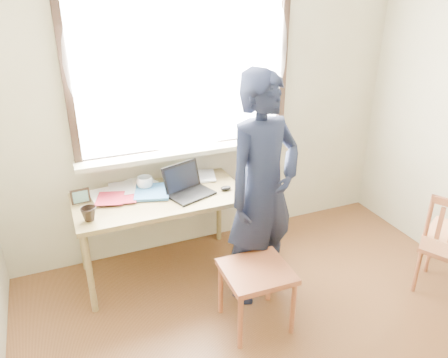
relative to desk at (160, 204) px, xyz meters
name	(u,v)px	position (x,y,z in m)	size (l,w,h in m)	color
room_shell	(340,125)	(0.52, -1.43, 1.01)	(3.52, 4.02, 2.61)	beige
desk	(160,204)	(0.00, 0.00, 0.00)	(1.31, 0.65, 0.70)	olive
laptop	(187,187)	(0.22, -0.03, 0.13)	(0.40, 0.36, 0.23)	black
mug_white	(145,183)	(-0.07, 0.18, 0.12)	(0.13, 0.13, 0.10)	white
mug_dark	(89,214)	(-0.55, -0.17, 0.12)	(0.11, 0.11, 0.10)	black
mouse	(226,188)	(0.52, -0.10, 0.09)	(0.09, 0.06, 0.03)	black
desk_clutter	(114,190)	(-0.31, 0.20, 0.09)	(0.76, 0.54, 0.03)	maroon
book_a	(110,191)	(-0.35, 0.21, 0.08)	(0.19, 0.26, 0.02)	white
book_b	(194,177)	(0.35, 0.22, 0.08)	(0.18, 0.25, 0.02)	white
picture_frame	(81,197)	(-0.57, 0.10, 0.13)	(0.14, 0.02, 0.11)	black
work_chair	(256,278)	(0.43, -0.83, -0.24)	(0.46, 0.44, 0.46)	brown
person	(263,191)	(0.62, -0.52, 0.24)	(0.63, 0.41, 1.73)	black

